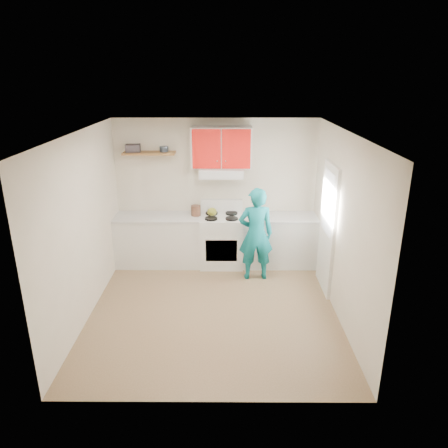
{
  "coord_description": "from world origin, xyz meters",
  "views": [
    {
      "loc": [
        0.18,
        -5.5,
        3.33
      ],
      "look_at": [
        0.15,
        0.55,
        1.15
      ],
      "focal_mm": 33.82,
      "sensor_mm": 36.0,
      "label": 1
    }
  ],
  "objects_px": {
    "person": "(256,234)",
    "stove": "(222,241)",
    "kettle": "(212,212)",
    "crock": "(196,211)",
    "tin": "(164,149)"
  },
  "relations": [
    {
      "from": "tin",
      "to": "person",
      "type": "xyz_separation_m",
      "value": [
        1.57,
        -0.75,
        -1.29
      ]
    },
    {
      "from": "kettle",
      "to": "crock",
      "type": "xyz_separation_m",
      "value": [
        -0.29,
        -0.0,
        0.01
      ]
    },
    {
      "from": "crock",
      "to": "kettle",
      "type": "bearing_deg",
      "value": 0.62
    },
    {
      "from": "tin",
      "to": "kettle",
      "type": "height_order",
      "value": "tin"
    },
    {
      "from": "stove",
      "to": "kettle",
      "type": "relative_size",
      "value": 5.48
    },
    {
      "from": "stove",
      "to": "crock",
      "type": "xyz_separation_m",
      "value": [
        -0.46,
        0.06,
        0.54
      ]
    },
    {
      "from": "tin",
      "to": "kettle",
      "type": "xyz_separation_m",
      "value": [
        0.82,
        -0.14,
        -1.09
      ]
    },
    {
      "from": "person",
      "to": "stove",
      "type": "bearing_deg",
      "value": -47.42
    },
    {
      "from": "stove",
      "to": "crock",
      "type": "bearing_deg",
      "value": 172.41
    },
    {
      "from": "tin",
      "to": "person",
      "type": "relative_size",
      "value": 0.1
    },
    {
      "from": "kettle",
      "to": "person",
      "type": "xyz_separation_m",
      "value": [
        0.75,
        -0.61,
        -0.19
      ]
    },
    {
      "from": "stove",
      "to": "crock",
      "type": "relative_size",
      "value": 4.5
    },
    {
      "from": "tin",
      "to": "crock",
      "type": "distance_m",
      "value": 1.22
    },
    {
      "from": "kettle",
      "to": "crock",
      "type": "height_order",
      "value": "crock"
    },
    {
      "from": "stove",
      "to": "tin",
      "type": "relative_size",
      "value": 5.99
    }
  ]
}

